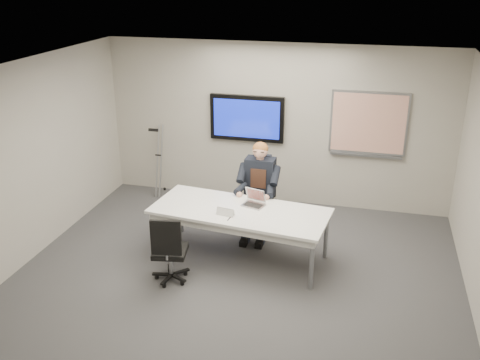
% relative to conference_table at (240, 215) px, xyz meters
% --- Properties ---
extents(floor, '(6.00, 6.00, 0.02)m').
position_rel_conference_table_xyz_m(floor, '(0.08, -0.84, -0.68)').
color(floor, '#3D3D40').
rests_on(floor, ground).
extents(ceiling, '(6.00, 6.00, 0.02)m').
position_rel_conference_table_xyz_m(ceiling, '(0.08, -0.84, 2.12)').
color(ceiling, silver).
rests_on(ceiling, wall_back).
extents(wall_back, '(6.00, 0.02, 2.80)m').
position_rel_conference_table_xyz_m(wall_back, '(0.08, 2.16, 0.72)').
color(wall_back, '#A8A398').
rests_on(wall_back, ground).
extents(wall_front, '(6.00, 0.02, 2.80)m').
position_rel_conference_table_xyz_m(wall_front, '(0.08, -3.84, 0.72)').
color(wall_front, '#A8A398').
rests_on(wall_front, ground).
extents(wall_left, '(0.02, 6.00, 2.80)m').
position_rel_conference_table_xyz_m(wall_left, '(-2.92, -0.84, 0.72)').
color(wall_left, '#A8A398').
rests_on(wall_left, ground).
extents(conference_table, '(2.58, 1.30, 0.76)m').
position_rel_conference_table_xyz_m(conference_table, '(0.00, 0.00, 0.00)').
color(conference_table, white).
rests_on(conference_table, ground).
extents(tv_display, '(1.30, 0.09, 0.80)m').
position_rel_conference_table_xyz_m(tv_display, '(-0.42, 2.11, 0.82)').
color(tv_display, black).
rests_on(tv_display, wall_back).
extents(whiteboard, '(1.25, 0.08, 1.10)m').
position_rel_conference_table_xyz_m(whiteboard, '(1.63, 2.13, 0.85)').
color(whiteboard, gray).
rests_on(whiteboard, wall_back).
extents(office_chair_far, '(0.50, 0.50, 0.98)m').
position_rel_conference_table_xyz_m(office_chair_far, '(0.09, 1.01, -0.37)').
color(office_chair_far, black).
rests_on(office_chair_far, ground).
extents(office_chair_near, '(0.54, 0.54, 0.98)m').
position_rel_conference_table_xyz_m(office_chair_near, '(-0.74, -0.84, -0.37)').
color(office_chair_near, black).
rests_on(office_chair_near, ground).
extents(seated_person, '(0.46, 0.79, 1.48)m').
position_rel_conference_table_xyz_m(seated_person, '(0.08, 0.75, -0.08)').
color(seated_person, '#1F2333').
rests_on(seated_person, office_chair_far).
extents(crutch, '(0.19, 0.77, 1.41)m').
position_rel_conference_table_xyz_m(crutch, '(-2.01, 1.91, -0.00)').
color(crutch, '#9FA1A6').
rests_on(crutch, ground).
extents(laptop, '(0.36, 0.37, 0.22)m').
position_rel_conference_table_xyz_m(laptop, '(0.16, 0.23, 0.14)').
color(laptop, '#B1B1B3').
rests_on(laptop, conference_table).
extents(name_tent, '(0.26, 0.12, 0.10)m').
position_rel_conference_table_xyz_m(name_tent, '(-0.15, -0.22, 0.14)').
color(name_tent, silver).
rests_on(name_tent, conference_table).
extents(pen, '(0.02, 0.14, 0.01)m').
position_rel_conference_table_xyz_m(pen, '(-0.07, -0.32, 0.09)').
color(pen, black).
rests_on(pen, conference_table).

